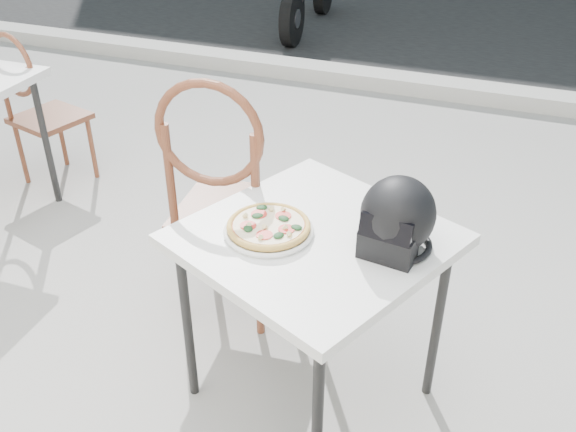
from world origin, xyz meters
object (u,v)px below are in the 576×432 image
(plate, at_px, (269,231))
(pizza, at_px, (269,226))
(cafe_table_main, at_px, (314,251))
(cafe_chair_main, at_px, (223,190))
(helmet, at_px, (397,219))
(cafe_chair_side, at_px, (36,103))

(plate, bearing_deg, pizza, 54.22)
(plate, bearing_deg, cafe_table_main, 17.31)
(cafe_table_main, relative_size, cafe_chair_main, 0.90)
(helmet, bearing_deg, cafe_table_main, -167.54)
(cafe_chair_side, bearing_deg, cafe_table_main, 168.24)
(plate, xyz_separation_m, pizza, (0.00, 0.00, 0.02))
(plate, bearing_deg, cafe_chair_side, 150.49)
(pizza, bearing_deg, cafe_chair_main, 133.80)
(helmet, bearing_deg, plate, -162.92)
(plate, height_order, pizza, pizza)
(plate, xyz_separation_m, helmet, (0.41, 0.07, 0.10))
(pizza, distance_m, helmet, 0.42)
(pizza, bearing_deg, plate, -125.78)
(cafe_chair_main, bearing_deg, cafe_table_main, 141.55)
(plate, relative_size, cafe_chair_side, 0.35)
(cafe_chair_main, bearing_deg, plate, 128.23)
(plate, relative_size, helmet, 1.20)
(plate, distance_m, cafe_chair_main, 0.53)
(plate, height_order, cafe_chair_main, cafe_chair_main)
(plate, distance_m, helmet, 0.43)
(cafe_table_main, distance_m, plate, 0.17)
(cafe_table_main, distance_m, cafe_chair_main, 0.60)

